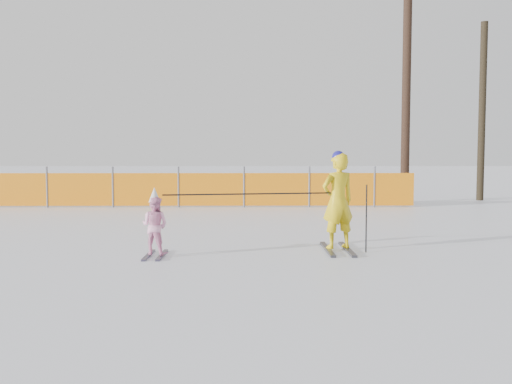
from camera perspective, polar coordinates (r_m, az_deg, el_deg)
ground at (r=9.44m, az=0.03°, el=-6.28°), size 120.00×120.00×0.00m
adult at (r=9.83m, az=8.19°, el=-0.90°), size 0.70×1.41×1.71m
child at (r=9.38m, az=-10.08°, el=-3.25°), size 0.55×0.94×1.12m
ski_poles at (r=9.49m, az=2.70°, el=-0.92°), size 3.38×0.48×1.14m
safety_fence at (r=17.79m, az=-12.38°, el=0.27°), size 17.24×0.06×1.25m
tree_trunks at (r=20.48m, az=17.55°, el=8.57°), size 3.12×0.97×7.13m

